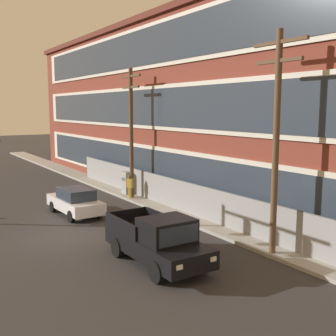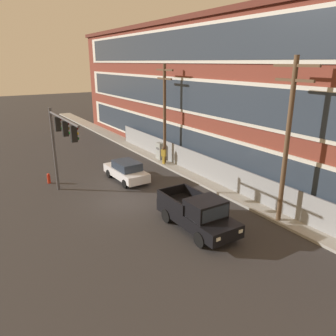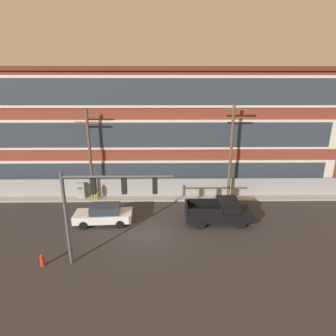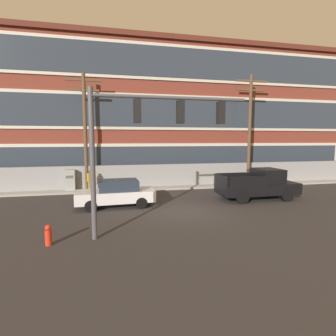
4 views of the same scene
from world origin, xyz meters
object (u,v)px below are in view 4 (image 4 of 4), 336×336
utility_pole_near_corner (85,127)px  pedestrian_near_cabinet (90,180)px  fire_hydrant (48,235)px  utility_pole_midblock (250,125)px  sedan_white (116,193)px  pickup_truck_black (259,185)px  traffic_signal_mast (146,129)px  electrical_cabinet (70,181)px

utility_pole_near_corner → pedestrian_near_cabinet: bearing=-46.1°
fire_hydrant → utility_pole_midblock: bearing=35.7°
pedestrian_near_cabinet → fire_hydrant: 9.66m
fire_hydrant → sedan_white: bearing=63.7°
fire_hydrant → utility_pole_near_corner: bearing=87.0°
pickup_truck_black → fire_hydrant: (-11.70, -5.19, -0.56)m
utility_pole_near_corner → utility_pole_midblock: bearing=-1.2°
traffic_signal_mast → pedestrian_near_cabinet: (-2.90, 9.32, -3.33)m
sedan_white → electrical_cabinet: bearing=123.6°
pickup_truck_black → electrical_cabinet: (-12.39, 4.90, -0.09)m
traffic_signal_mast → electrical_cabinet: traffic_signal_mast is taller
pedestrian_near_cabinet → utility_pole_near_corner: bearing=133.9°
electrical_cabinet → pedestrian_near_cabinet: 1.57m
traffic_signal_mast → pickup_truck_black: traffic_signal_mast is taller
pickup_truck_black → electrical_cabinet: pickup_truck_black is taller
utility_pole_near_corner → electrical_cabinet: utility_pole_near_corner is taller
fire_hydrant → electrical_cabinet: bearing=93.9°
utility_pole_near_corner → electrical_cabinet: (-1.21, 0.20, -3.91)m
traffic_signal_mast → sedan_white: traffic_signal_mast is taller
sedan_white → utility_pole_midblock: utility_pole_midblock is taller
pickup_truck_black → utility_pole_midblock: 6.26m
utility_pole_near_corner → fire_hydrant: utility_pole_near_corner is taller
pickup_truck_black → electrical_cabinet: size_ratio=3.08×
traffic_signal_mast → utility_pole_midblock: utility_pole_midblock is taller
utility_pole_midblock → sedan_white: bearing=-157.8°
sedan_white → pedestrian_near_cabinet: pedestrian_near_cabinet is taller
sedan_white → utility_pole_near_corner: (-2.05, 4.69, 3.96)m
utility_pole_near_corner → fire_hydrant: 10.83m
sedan_white → pickup_truck_black: bearing=-0.0°
traffic_signal_mast → electrical_cabinet: size_ratio=3.73×
sedan_white → utility_pole_near_corner: bearing=113.6°
pedestrian_near_cabinet → electrical_cabinet: bearing=161.8°
electrical_cabinet → pedestrian_near_cabinet: (1.48, -0.49, 0.13)m
traffic_signal_mast → pickup_truck_black: bearing=31.5°
sedan_white → pedestrian_near_cabinet: 4.76m
utility_pole_midblock → pedestrian_near_cabinet: utility_pole_midblock is taller
traffic_signal_mast → utility_pole_midblock: (9.71, 9.34, 0.73)m
electrical_cabinet → utility_pole_near_corner: bearing=-9.5°
traffic_signal_mast → utility_pole_midblock: bearing=43.9°
traffic_signal_mast → pedestrian_near_cabinet: 10.31m
pickup_truck_black → pedestrian_near_cabinet: (-10.91, 4.42, 0.03)m
traffic_signal_mast → utility_pole_near_corner: 10.13m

